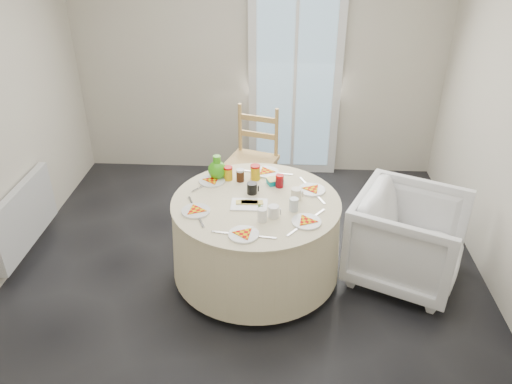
# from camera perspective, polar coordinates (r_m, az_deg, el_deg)

# --- Properties ---
(floor) EXTENTS (4.00, 4.00, 0.00)m
(floor) POSITION_cam_1_polar(r_m,az_deg,el_deg) (4.31, -1.18, -9.24)
(floor) COLOR black
(floor) RESTS_ON ground
(wall_back) EXTENTS (4.00, 0.02, 2.60)m
(wall_back) POSITION_cam_1_polar(r_m,az_deg,el_deg) (5.53, 0.25, 14.95)
(wall_back) COLOR #BCB5A3
(wall_back) RESTS_ON floor
(glass_door) EXTENTS (1.00, 0.08, 2.10)m
(glass_door) POSITION_cam_1_polar(r_m,az_deg,el_deg) (5.55, 4.45, 12.22)
(glass_door) COLOR silver
(glass_door) RESTS_ON floor
(radiator) EXTENTS (0.07, 1.00, 0.55)m
(radiator) POSITION_cam_1_polar(r_m,az_deg,el_deg) (4.78, -24.93, -2.51)
(radiator) COLOR silver
(radiator) RESTS_ON floor
(table) EXTENTS (1.36, 1.36, 0.69)m
(table) POSITION_cam_1_polar(r_m,az_deg,el_deg) (4.08, -0.00, -5.19)
(table) COLOR beige
(table) RESTS_ON floor
(wooden_chair) EXTENTS (0.57, 0.56, 1.03)m
(wooden_chair) POSITION_cam_1_polar(r_m,az_deg,el_deg) (5.03, -0.52, 3.26)
(wooden_chair) COLOR tan
(wooden_chair) RESTS_ON floor
(armchair) EXTENTS (1.04, 1.07, 0.85)m
(armchair) POSITION_cam_1_polar(r_m,az_deg,el_deg) (4.23, 17.00, -5.07)
(armchair) COLOR white
(armchair) RESTS_ON floor
(place_settings) EXTENTS (1.32, 1.32, 0.02)m
(place_settings) POSITION_cam_1_polar(r_m,az_deg,el_deg) (3.87, -0.00, -0.39)
(place_settings) COLOR silver
(place_settings) RESTS_ON table
(jar_cluster) EXTENTS (0.50, 0.26, 0.14)m
(jar_cluster) POSITION_cam_1_polar(r_m,az_deg,el_deg) (4.10, -0.43, 2.25)
(jar_cluster) COLOR #973713
(jar_cluster) RESTS_ON table
(butter_tub) EXTENTS (0.16, 0.14, 0.05)m
(butter_tub) POSITION_cam_1_polar(r_m,az_deg,el_deg) (4.11, 2.19, 1.76)
(butter_tub) COLOR #008995
(butter_tub) RESTS_ON table
(green_pitcher) EXTENTS (0.18, 0.18, 0.20)m
(green_pitcher) POSITION_cam_1_polar(r_m,az_deg,el_deg) (4.16, -4.48, 3.41)
(green_pitcher) COLOR #369F11
(green_pitcher) RESTS_ON table
(cheese_platter) EXTENTS (0.28, 0.18, 0.04)m
(cheese_platter) POSITION_cam_1_polar(r_m,az_deg,el_deg) (3.81, -0.78, -0.87)
(cheese_platter) COLOR silver
(cheese_platter) RESTS_ON table
(mugs_glasses) EXTENTS (0.71, 0.71, 0.11)m
(mugs_glasses) POSITION_cam_1_polar(r_m,az_deg,el_deg) (3.84, 2.10, 0.05)
(mugs_glasses) COLOR #AFA9A8
(mugs_glasses) RESTS_ON table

